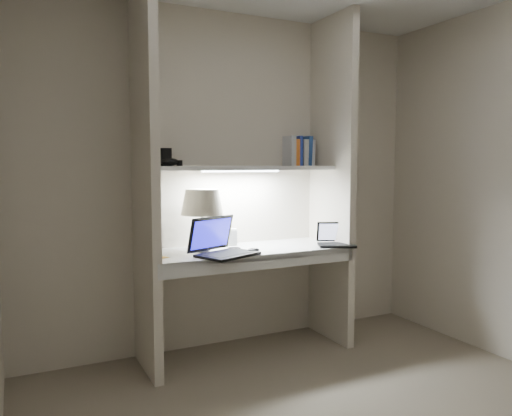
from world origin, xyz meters
TOP-DOWN VIEW (x-y plane):
  - back_wall at (0.00, 1.50)m, footprint 3.20×0.01m
  - alcove_panel_left at (-0.73, 1.23)m, footprint 0.06×0.55m
  - alcove_panel_right at (0.73, 1.23)m, footprint 0.06×0.55m
  - desk at (0.00, 1.23)m, footprint 1.40×0.55m
  - desk_apron at (0.00, 0.96)m, footprint 1.46×0.03m
  - shelf at (0.00, 1.32)m, footprint 1.40×0.36m
  - strip_light at (0.00, 1.32)m, footprint 0.60×0.04m
  - table_lamp at (-0.33, 1.26)m, footprint 0.30×0.30m
  - laptop_main at (-0.26, 1.08)m, footprint 0.48×0.45m
  - laptop_netbook at (0.66, 1.06)m, footprint 0.34×0.32m
  - speaker at (-0.05, 1.41)m, footprint 0.11×0.09m
  - mouse at (-0.03, 1.06)m, footprint 0.09×0.06m
  - cable_coil at (-0.10, 1.24)m, footprint 0.10×0.10m
  - sticky_note at (-0.64, 1.15)m, footprint 0.08×0.08m
  - book_row at (0.55, 1.43)m, footprint 0.22×0.15m
  - shelf_box at (-0.54, 1.42)m, footprint 0.08×0.07m
  - shelf_gadget at (-0.53, 1.33)m, footprint 0.13×0.10m

SIDE VIEW (x-z plane):
  - desk_apron at x=0.00m, z-range 0.67..0.77m
  - desk at x=0.00m, z-range 0.73..0.77m
  - sticky_note at x=-0.64m, z-range 0.77..0.77m
  - cable_coil at x=-0.10m, z-range 0.77..0.78m
  - mouse at x=-0.03m, z-range 0.77..0.80m
  - laptop_netbook at x=0.66m, z-range 0.72..0.90m
  - laptop_main at x=-0.26m, z-range 0.70..0.95m
  - speaker at x=-0.05m, z-range 0.77..0.90m
  - table_lamp at x=-0.33m, z-range 0.85..1.28m
  - back_wall at x=0.00m, z-range 0.00..2.50m
  - alcove_panel_left at x=-0.73m, z-range 0.00..2.50m
  - alcove_panel_right at x=0.73m, z-range 0.00..2.50m
  - strip_light at x=0.00m, z-range 1.32..1.34m
  - shelf at x=0.00m, z-range 1.34..1.36m
  - shelf_gadget at x=-0.53m, z-range 1.37..1.42m
  - shelf_box at x=-0.54m, z-range 1.36..1.49m
  - book_row at x=0.55m, z-range 1.36..1.59m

